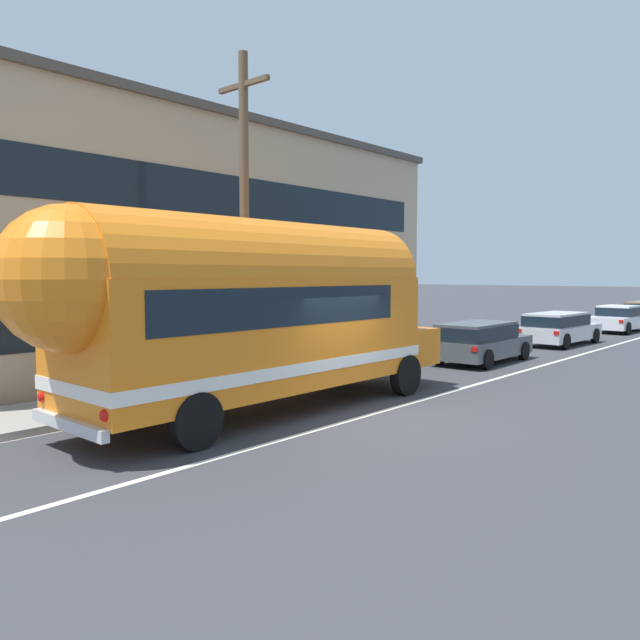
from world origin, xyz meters
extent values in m
plane|color=#38383D|center=(0.00, 0.00, 0.00)|extent=(300.00, 300.00, 0.00)
cube|color=silver|center=(0.00, 12.00, 0.00)|extent=(0.14, 80.00, 0.01)
cube|color=silver|center=(-3.61, 12.00, 0.00)|extent=(0.12, 80.00, 0.01)
cube|color=gray|center=(-4.82, 10.00, 0.07)|extent=(2.42, 90.00, 0.15)
cube|color=tan|center=(-12.84, 2.55, 3.80)|extent=(12.76, 19.08, 7.60)
cube|color=#4C4742|center=(-12.84, 2.55, 7.72)|extent=(13.06, 19.38, 0.24)
cube|color=black|center=(-6.48, 2.55, 1.80)|extent=(0.08, 17.08, 1.20)
cube|color=black|center=(-6.48, 2.55, 5.30)|extent=(0.08, 17.08, 1.20)
cylinder|color=brown|center=(-4.13, 0.39, 4.25)|extent=(0.24, 0.24, 8.50)
cube|color=brown|center=(-4.13, 0.39, 7.70)|extent=(1.80, 0.12, 0.12)
cube|color=orange|center=(-1.81, -1.25, 1.75)|extent=(2.52, 8.35, 2.30)
cylinder|color=orange|center=(-1.81, -1.25, 2.90)|extent=(2.47, 8.25, 2.45)
sphere|color=orange|center=(-1.81, -5.38, 2.90)|extent=(2.40, 2.40, 2.40)
cube|color=orange|center=(-1.80, 3.57, 1.07)|extent=(2.26, 1.30, 0.95)
cube|color=white|center=(-1.81, -1.25, 1.10)|extent=(2.56, 8.39, 0.24)
cube|color=black|center=(-1.81, -1.55, 2.35)|extent=(2.54, 6.55, 0.76)
cube|color=black|center=(-1.81, -5.39, 2.40)|extent=(2.00, 0.08, 0.84)
cube|color=white|center=(-1.81, -5.40, 1.15)|extent=(0.80, 0.06, 0.90)
cube|color=silver|center=(-1.81, -5.49, 0.55)|extent=(2.34, 0.14, 0.20)
sphere|color=red|center=(-2.86, -5.40, 0.85)|extent=(0.20, 0.20, 0.20)
sphere|color=red|center=(-0.76, -5.41, 0.85)|extent=(0.20, 0.20, 0.20)
cube|color=black|center=(-1.80, 2.97, 2.40)|extent=(2.14, 0.10, 0.96)
cube|color=silver|center=(-1.79, 4.26, 0.95)|extent=(0.90, 0.10, 0.56)
cylinder|color=black|center=(-2.97, 2.53, 0.50)|extent=(0.26, 1.00, 1.00)
cylinder|color=black|center=(-0.63, 2.52, 0.50)|extent=(0.26, 1.00, 1.00)
cylinder|color=black|center=(-2.98, -3.82, 0.50)|extent=(0.26, 1.00, 1.00)
cylinder|color=black|center=(-0.64, -3.83, 0.50)|extent=(0.26, 1.00, 1.00)
cube|color=#474C51|center=(-1.85, 9.05, 0.52)|extent=(1.82, 4.32, 0.60)
cube|color=#474C51|center=(-1.84, 8.58, 1.09)|extent=(1.60, 3.06, 0.55)
cube|color=black|center=(-1.84, 8.58, 1.06)|extent=(1.66, 3.11, 0.43)
cube|color=red|center=(-2.57, 6.89, 0.70)|extent=(0.20, 0.04, 0.14)
cube|color=red|center=(-1.06, 6.91, 0.70)|extent=(0.20, 0.04, 0.14)
cylinder|color=black|center=(-2.71, 10.48, 0.32)|extent=(0.21, 0.64, 0.64)
cylinder|color=black|center=(-1.04, 10.51, 0.32)|extent=(0.21, 0.64, 0.64)
cylinder|color=black|center=(-2.66, 7.60, 0.32)|extent=(0.21, 0.64, 0.64)
cylinder|color=black|center=(-0.99, 7.62, 0.32)|extent=(0.21, 0.64, 0.64)
cube|color=silver|center=(-1.80, 16.11, 0.52)|extent=(1.94, 4.66, 0.60)
cube|color=silver|center=(-1.82, 15.63, 1.09)|extent=(1.68, 3.21, 0.55)
cube|color=black|center=(-1.82, 15.63, 1.06)|extent=(1.74, 3.25, 0.43)
cube|color=red|center=(-2.65, 13.83, 0.70)|extent=(0.20, 0.05, 0.14)
cube|color=red|center=(-1.12, 13.77, 0.70)|extent=(0.20, 0.05, 0.14)
cylinder|color=black|center=(-2.58, 17.74, 0.32)|extent=(0.22, 0.65, 0.64)
cylinder|color=black|center=(-0.90, 17.67, 0.32)|extent=(0.22, 0.65, 0.64)
cylinder|color=black|center=(-2.70, 14.54, 0.32)|extent=(0.22, 0.65, 0.64)
cylinder|color=black|center=(-1.02, 14.48, 0.32)|extent=(0.22, 0.65, 0.64)
cube|color=white|center=(-1.68, 24.02, 0.52)|extent=(1.94, 4.48, 0.60)
cube|color=white|center=(-1.69, 23.90, 1.09)|extent=(1.66, 2.12, 0.55)
cube|color=black|center=(-1.69, 23.90, 1.06)|extent=(1.72, 2.16, 0.43)
cube|color=red|center=(-2.53, 21.83, 0.70)|extent=(0.20, 0.05, 0.14)
cube|color=red|center=(-0.98, 21.78, 0.70)|extent=(0.20, 0.05, 0.14)
cylinder|color=black|center=(-2.49, 25.56, 0.32)|extent=(0.22, 0.65, 0.64)
cylinder|color=black|center=(-2.59, 22.54, 0.32)|extent=(0.22, 0.65, 0.64)
cylinder|color=black|center=(-0.88, 22.49, 0.32)|extent=(0.22, 0.65, 0.64)
cube|color=red|center=(-2.64, 28.25, 0.70)|extent=(0.20, 0.05, 0.14)
cylinder|color=black|center=(-2.63, 31.81, 0.32)|extent=(0.22, 0.64, 0.64)
cylinder|color=black|center=(-2.70, 28.96, 0.32)|extent=(0.22, 0.64, 0.64)
camera|label=1|loc=(7.71, -10.11, 2.97)|focal=34.49mm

